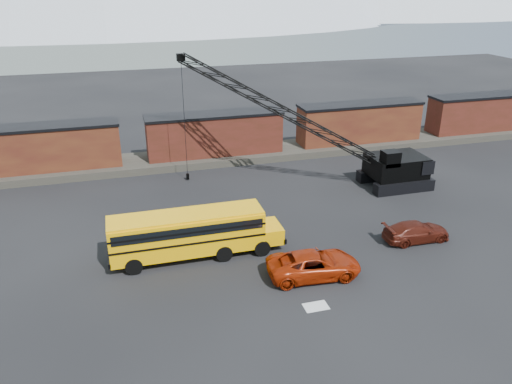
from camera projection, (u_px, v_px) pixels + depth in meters
ground at (285, 271)px, 31.77m from camera, size 160.00×160.00×0.00m
gravel_berm at (215, 157)px, 51.07m from camera, size 120.00×5.00×0.70m
boxcar_west_near at (45, 147)px, 46.11m from camera, size 13.70×3.10×4.17m
boxcar_mid at (215, 134)px, 50.12m from camera, size 13.70×3.10×4.17m
boxcar_east_near at (359, 122)px, 54.12m from camera, size 13.70×3.10×4.17m
boxcar_east_far at (484, 112)px, 58.13m from camera, size 13.70×3.10×4.17m
snow_patch at (316, 306)px, 28.36m from camera, size 1.40×0.90×0.02m
school_bus at (192, 232)px, 32.79m from camera, size 11.65×2.65×3.19m
red_pickup at (314, 264)px, 30.99m from camera, size 6.05×3.14×1.63m
maroon_suv at (416, 231)px, 35.26m from camera, size 4.83×2.00×1.40m
crawler_crane at (284, 112)px, 42.73m from camera, size 20.94×8.94×11.59m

